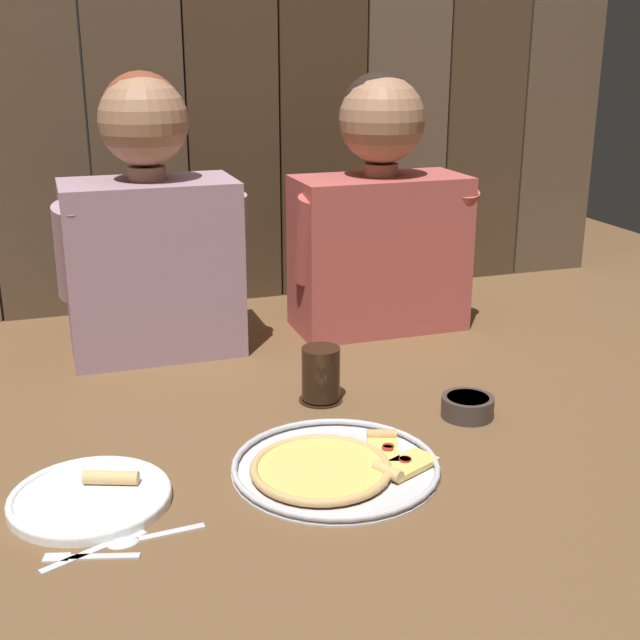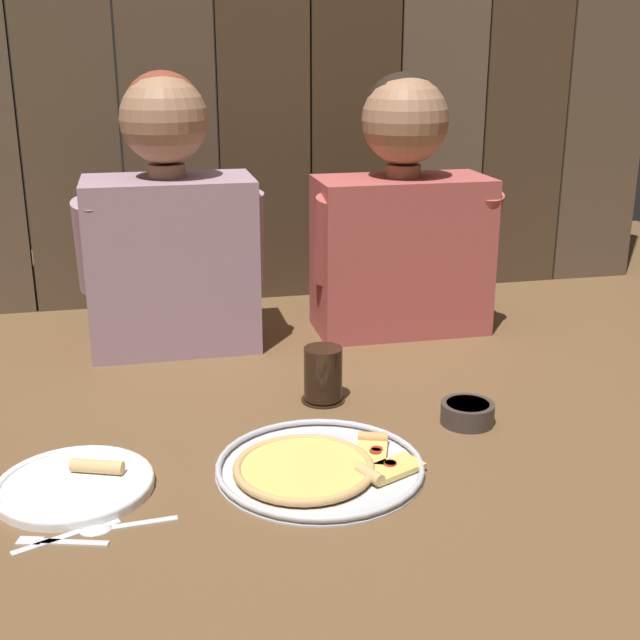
{
  "view_description": "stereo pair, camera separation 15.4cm",
  "coord_description": "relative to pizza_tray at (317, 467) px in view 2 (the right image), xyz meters",
  "views": [
    {
      "loc": [
        -0.49,
        -1.29,
        0.66
      ],
      "look_at": [
        -0.02,
        0.1,
        0.18
      ],
      "focal_mm": 46.97,
      "sensor_mm": 36.0,
      "label": 1
    },
    {
      "loc": [
        -0.34,
        -1.33,
        0.66
      ],
      "look_at": [
        -0.02,
        0.1,
        0.18
      ],
      "focal_mm": 46.97,
      "sensor_mm": 36.0,
      "label": 2
    }
  ],
  "objects": [
    {
      "name": "ground_plane",
      "position": [
        0.08,
        0.14,
        -0.01
      ],
      "size": [
        3.2,
        3.2,
        0.0
      ],
      "primitive_type": "plane",
      "color": "brown"
    },
    {
      "name": "pizza_tray",
      "position": [
        0.0,
        0.0,
        0.0
      ],
      "size": [
        0.34,
        0.34,
        0.03
      ],
      "color": "silver",
      "rests_on": "ground"
    },
    {
      "name": "dinner_plate",
      "position": [
        -0.38,
        0.03,
        -0.0
      ],
      "size": [
        0.25,
        0.25,
        0.03
      ],
      "color": "white",
      "rests_on": "ground"
    },
    {
      "name": "drinking_glass",
      "position": [
        0.07,
        0.28,
        0.04
      ],
      "size": [
        0.09,
        0.09,
        0.11
      ],
      "color": "black",
      "rests_on": "ground"
    },
    {
      "name": "dipping_bowl",
      "position": [
        0.31,
        0.12,
        0.01
      ],
      "size": [
        0.1,
        0.1,
        0.04
      ],
      "color": "#3D332D",
      "rests_on": "ground"
    },
    {
      "name": "table_fork",
      "position": [
        -0.4,
        -0.12,
        -0.01
      ],
      "size": [
        0.13,
        0.05,
        0.01
      ],
      "color": "silver",
      "rests_on": "ground"
    },
    {
      "name": "table_knife",
      "position": [
        -0.38,
        -0.11,
        -0.01
      ],
      "size": [
        0.15,
        0.08,
        0.01
      ],
      "color": "silver",
      "rests_on": "ground"
    },
    {
      "name": "table_spoon",
      "position": [
        -0.32,
        -0.1,
        -0.01
      ],
      "size": [
        0.14,
        0.03,
        0.01
      ],
      "color": "silver",
      "rests_on": "ground"
    },
    {
      "name": "diner_left",
      "position": [
        -0.19,
        0.67,
        0.27
      ],
      "size": [
        0.41,
        0.22,
        0.61
      ],
      "color": "gray",
      "rests_on": "ground"
    },
    {
      "name": "diner_right",
      "position": [
        0.35,
        0.67,
        0.28
      ],
      "size": [
        0.44,
        0.21,
        0.61
      ],
      "color": "#AD4C47",
      "rests_on": "ground"
    },
    {
      "name": "wooden_backdrop_wall",
      "position": [
        0.08,
        1.02,
        0.72
      ],
      "size": [
        2.19,
        0.03,
        1.45
      ],
      "color": "brown",
      "rests_on": "ground"
    }
  ]
}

